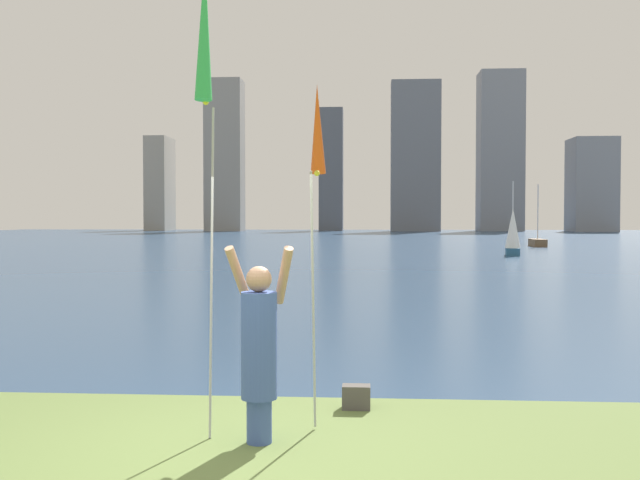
% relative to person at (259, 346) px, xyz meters
% --- Properties ---
extents(ground, '(120.00, 138.00, 0.12)m').
position_rel_person_xyz_m(ground, '(-0.21, 50.66, -0.97)').
color(ground, '#5B7038').
extents(person, '(0.68, 0.50, 1.84)m').
position_rel_person_xyz_m(person, '(0.00, 0.00, 0.00)').
color(person, '#3F59A5').
rests_on(person, ground).
extents(kite_flag_left, '(0.16, 0.52, 4.54)m').
position_rel_person_xyz_m(kite_flag_left, '(-0.49, -0.05, 2.84)').
color(kite_flag_left, '#B2B2B7').
rests_on(kite_flag_left, ground).
extents(kite_flag_right, '(0.16, 1.06, 3.45)m').
position_rel_person_xyz_m(kite_flag_right, '(0.49, 0.78, 2.00)').
color(kite_flag_right, '#B2B2B7').
rests_on(kite_flag_right, ground).
extents(bag, '(0.31, 0.20, 0.26)m').
position_rel_person_xyz_m(bag, '(0.88, 1.26, -0.78)').
color(bag, '#4C4742').
rests_on(bag, ground).
extents(sailboat_0, '(0.99, 1.77, 4.13)m').
position_rel_person_xyz_m(sailboat_0, '(8.97, 34.10, 0.30)').
color(sailboat_0, '#2D6084').
rests_on(sailboat_0, ground).
extents(sailboat_2, '(0.98, 2.77, 4.51)m').
position_rel_person_xyz_m(sailboat_2, '(13.28, 47.04, -0.59)').
color(sailboat_2, brown).
rests_on(sailboat_2, ground).
extents(skyline_tower_0, '(3.42, 6.82, 15.14)m').
position_rel_person_xyz_m(skyline_tower_0, '(-32.98, 110.25, 6.66)').
color(skyline_tower_0, gray).
rests_on(skyline_tower_0, ground).
extents(skyline_tower_1, '(5.66, 4.67, 23.39)m').
position_rel_person_xyz_m(skyline_tower_1, '(-21.29, 105.28, 10.79)').
color(skyline_tower_1, gray).
rests_on(skyline_tower_1, ground).
extents(skyline_tower_2, '(3.78, 3.87, 19.51)m').
position_rel_person_xyz_m(skyline_tower_2, '(-4.97, 110.07, 8.85)').
color(skyline_tower_2, '#565B66').
rests_on(skyline_tower_2, ground).
extents(skyline_tower_3, '(7.50, 3.40, 22.98)m').
position_rel_person_xyz_m(skyline_tower_3, '(8.19, 105.91, 10.58)').
color(skyline_tower_3, slate).
rests_on(skyline_tower_3, ground).
extents(skyline_tower_4, '(6.74, 5.60, 24.89)m').
position_rel_person_xyz_m(skyline_tower_4, '(21.62, 109.53, 11.54)').
color(skyline_tower_4, gray).
rests_on(skyline_tower_4, ground).
extents(skyline_tower_5, '(6.37, 6.60, 14.09)m').
position_rel_person_xyz_m(skyline_tower_5, '(34.72, 106.15, 6.14)').
color(skyline_tower_5, gray).
rests_on(skyline_tower_5, ground).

